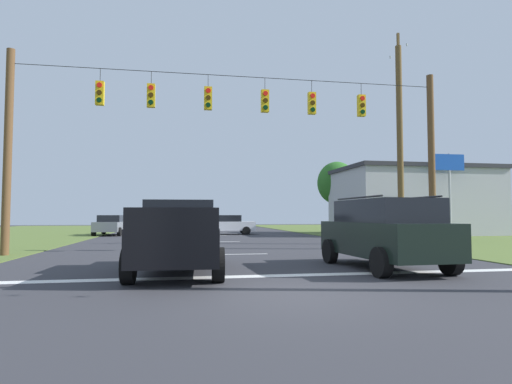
# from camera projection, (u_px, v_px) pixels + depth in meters

# --- Properties ---
(ground_plane) EXTENTS (120.00, 120.00, 0.00)m
(ground_plane) POSITION_uv_depth(u_px,v_px,m) (291.00, 294.00, 8.35)
(ground_plane) COLOR #333338
(shoulder_grass_right) EXTENTS (16.00, 80.00, 0.03)m
(shoulder_grass_right) POSITION_uv_depth(u_px,v_px,m) (480.00, 240.00, 25.85)
(shoulder_grass_right) COLOR #54692F
(shoulder_grass_right) RESTS_ON ground
(stop_bar_stripe) EXTENTS (14.87, 0.45, 0.01)m
(stop_bar_stripe) POSITION_uv_depth(u_px,v_px,m) (267.00, 276.00, 10.73)
(stop_bar_stripe) COLOR white
(stop_bar_stripe) RESTS_ON ground
(lane_dash_0) EXTENTS (2.50, 0.15, 0.01)m
(lane_dash_0) POSITION_uv_depth(u_px,v_px,m) (236.00, 254.00, 16.63)
(lane_dash_0) COLOR white
(lane_dash_0) RESTS_ON ground
(lane_dash_1) EXTENTS (2.50, 0.15, 0.01)m
(lane_dash_1) POSITION_uv_depth(u_px,v_px,m) (218.00, 242.00, 24.44)
(lane_dash_1) COLOR white
(lane_dash_1) RESTS_ON ground
(lane_dash_2) EXTENTS (2.50, 0.15, 0.01)m
(lane_dash_2) POSITION_uv_depth(u_px,v_px,m) (210.00, 235.00, 31.86)
(lane_dash_2) COLOR white
(lane_dash_2) RESTS_ON ground
(overhead_signal_span) EXTENTS (17.99, 0.31, 7.93)m
(overhead_signal_span) POSITION_uv_depth(u_px,v_px,m) (238.00, 142.00, 17.73)
(overhead_signal_span) COLOR brown
(overhead_signal_span) RESTS_ON ground
(pickup_truck) EXTENTS (2.50, 5.49, 1.95)m
(pickup_truck) POSITION_uv_depth(u_px,v_px,m) (179.00, 236.00, 11.56)
(pickup_truck) COLOR black
(pickup_truck) RESTS_ON ground
(suv_black) EXTENTS (2.38, 4.88, 2.05)m
(suv_black) POSITION_uv_depth(u_px,v_px,m) (384.00, 232.00, 12.24)
(suv_black) COLOR black
(suv_black) RESTS_ON ground
(distant_car_crossing_white) EXTENTS (4.35, 2.12, 1.52)m
(distant_car_crossing_white) POSITION_uv_depth(u_px,v_px,m) (227.00, 224.00, 33.49)
(distant_car_crossing_white) COLOR silver
(distant_car_crossing_white) RESTS_ON ground
(distant_car_oncoming) EXTENTS (4.42, 2.26, 1.52)m
(distant_car_oncoming) POSITION_uv_depth(u_px,v_px,m) (422.00, 227.00, 25.44)
(distant_car_oncoming) COLOR navy
(distant_car_oncoming) RESTS_ON ground
(distant_car_far_parked) EXTENTS (2.27, 4.42, 1.52)m
(distant_car_far_parked) POSITION_uv_depth(u_px,v_px,m) (111.00, 225.00, 32.09)
(distant_car_far_parked) COLOR slate
(distant_car_far_parked) RESTS_ON ground
(utility_pole_mid_right) EXTENTS (0.32, 1.85, 11.36)m
(utility_pole_mid_right) POSITION_uv_depth(u_px,v_px,m) (400.00, 141.00, 22.65)
(utility_pole_mid_right) COLOR brown
(utility_pole_mid_right) RESTS_ON ground
(tree_roadside_right) EXTENTS (3.38, 3.38, 6.20)m
(tree_roadside_right) POSITION_uv_depth(u_px,v_px,m) (337.00, 183.00, 37.24)
(tree_roadside_right) COLOR brown
(tree_roadside_right) RESTS_ON ground
(roadside_store) EXTENTS (11.57, 8.69, 5.74)m
(roadside_store) POSITION_uv_depth(u_px,v_px,m) (413.00, 201.00, 33.58)
(roadside_store) COLOR #B2B2B7
(roadside_store) RESTS_ON ground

